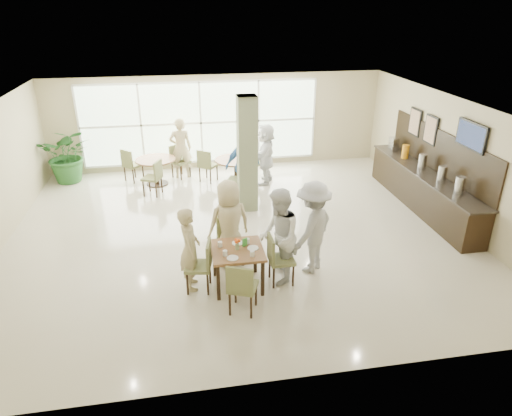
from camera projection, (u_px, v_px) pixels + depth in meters
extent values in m
plane|color=beige|center=(238.00, 231.00, 10.32)|extent=(10.00, 10.00, 0.00)
plane|color=white|center=(236.00, 107.00, 9.15)|extent=(10.00, 10.00, 0.00)
plane|color=tan|center=(217.00, 122.00, 13.76)|extent=(10.00, 0.00, 10.00)
plane|color=tan|center=(285.00, 296.00, 5.70)|extent=(10.00, 0.00, 10.00)
plane|color=tan|center=(452.00, 160.00, 10.50)|extent=(0.00, 9.00, 9.00)
plane|color=silver|center=(201.00, 123.00, 13.66)|extent=(7.00, 0.00, 7.00)
cube|color=#6A7853|center=(247.00, 155.00, 10.87)|extent=(0.45, 0.45, 2.80)
cube|color=brown|center=(237.00, 251.00, 8.07)|extent=(0.92, 0.92, 0.05)
cube|color=black|center=(218.00, 283.00, 7.82)|extent=(0.06, 0.06, 0.70)
cube|color=black|center=(263.00, 278.00, 7.94)|extent=(0.06, 0.06, 0.70)
cube|color=black|center=(214.00, 259.00, 8.51)|extent=(0.06, 0.06, 0.70)
cube|color=black|center=(255.00, 256.00, 8.63)|extent=(0.06, 0.06, 0.70)
cylinder|color=brown|center=(155.00, 160.00, 12.63)|extent=(1.10, 1.10, 0.04)
cylinder|color=black|center=(156.00, 172.00, 12.79)|extent=(0.10, 0.10, 0.71)
cylinder|color=black|center=(158.00, 184.00, 12.93)|extent=(0.60, 0.60, 0.03)
cylinder|color=brown|center=(236.00, 160.00, 12.61)|extent=(1.15, 1.15, 0.04)
cylinder|color=black|center=(236.00, 172.00, 12.77)|extent=(0.10, 0.10, 0.71)
cylinder|color=black|center=(236.00, 184.00, 12.91)|extent=(0.60, 0.60, 0.03)
cylinder|color=white|center=(225.00, 253.00, 7.84)|extent=(0.08, 0.08, 0.10)
cylinder|color=white|center=(252.00, 254.00, 7.82)|extent=(0.08, 0.08, 0.10)
cylinder|color=white|center=(247.00, 241.00, 8.23)|extent=(0.08, 0.08, 0.10)
cylinder|color=white|center=(220.00, 244.00, 8.12)|extent=(0.08, 0.08, 0.10)
cylinder|color=white|center=(233.00, 258.00, 7.77)|extent=(0.20, 0.20, 0.01)
cylinder|color=white|center=(237.00, 243.00, 8.25)|extent=(0.20, 0.20, 0.01)
cylinder|color=white|center=(253.00, 248.00, 8.08)|extent=(0.20, 0.20, 0.01)
cylinder|color=#99B27F|center=(237.00, 246.00, 8.03)|extent=(0.07, 0.07, 0.12)
sphere|color=#FF5715|center=(239.00, 241.00, 7.99)|extent=(0.07, 0.07, 0.07)
sphere|color=#FF5715|center=(236.00, 240.00, 8.01)|extent=(0.07, 0.07, 0.07)
sphere|color=#FF5715|center=(236.00, 242.00, 7.96)|extent=(0.07, 0.07, 0.07)
cube|color=green|center=(245.00, 242.00, 8.14)|extent=(0.10, 0.07, 0.15)
cube|color=black|center=(422.00, 191.00, 11.30)|extent=(0.60, 4.60, 0.90)
cube|color=black|center=(425.00, 173.00, 11.10)|extent=(0.64, 4.70, 0.04)
cube|color=black|center=(440.00, 152.00, 10.93)|extent=(0.04, 4.60, 1.00)
cylinder|color=silver|center=(460.00, 186.00, 9.76)|extent=(0.20, 0.20, 0.40)
cylinder|color=silver|center=(442.00, 174.00, 10.38)|extent=(0.20, 0.20, 0.40)
cylinder|color=silver|center=(422.00, 162.00, 11.19)|extent=(0.20, 0.20, 0.40)
cylinder|color=orange|center=(405.00, 152.00, 12.00)|extent=(0.18, 0.18, 0.36)
cube|color=silver|center=(394.00, 144.00, 12.63)|extent=(0.18, 0.30, 0.36)
cube|color=black|center=(472.00, 135.00, 9.65)|extent=(0.06, 1.00, 0.58)
cube|color=#7F99CC|center=(471.00, 136.00, 9.64)|extent=(0.01, 0.92, 0.50)
cube|color=black|center=(431.00, 130.00, 11.20)|extent=(0.04, 0.55, 0.70)
cube|color=brown|center=(430.00, 130.00, 11.20)|extent=(0.01, 0.47, 0.62)
cube|color=black|center=(415.00, 122.00, 11.92)|extent=(0.04, 0.55, 0.70)
cube|color=brown|center=(414.00, 122.00, 11.92)|extent=(0.01, 0.47, 0.62)
imported|color=#245B24|center=(68.00, 155.00, 12.83)|extent=(1.46, 1.46, 1.58)
imported|color=tan|center=(190.00, 249.00, 8.01)|extent=(0.40, 0.59, 1.56)
imported|color=tan|center=(229.00, 223.00, 8.73)|extent=(0.94, 0.66, 1.73)
imported|color=white|center=(279.00, 237.00, 8.17)|extent=(0.78, 0.95, 1.80)
imported|color=#AFAFB1|center=(313.00, 227.00, 8.50)|extent=(1.30, 1.30, 1.80)
imported|color=#3A70B0|center=(243.00, 165.00, 11.86)|extent=(1.13, 0.89, 1.70)
imported|color=white|center=(266.00, 154.00, 12.72)|extent=(1.23, 1.71, 1.70)
imported|color=tan|center=(181.00, 148.00, 13.08)|extent=(0.66, 0.44, 1.76)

